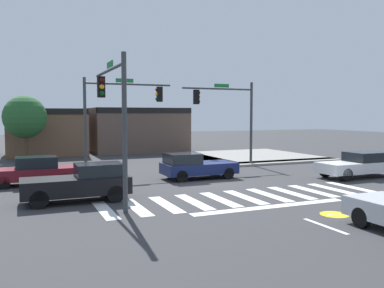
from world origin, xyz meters
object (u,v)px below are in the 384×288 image
Objects in this scene: car_white at (360,164)px; car_maroon at (35,171)px; roadside_tree at (25,117)px; car_black at (81,183)px; traffic_signal_northeast at (228,108)px; car_navy at (195,166)px; traffic_signal_northwest at (119,107)px; traffic_signal_southwest at (113,103)px.

car_maroon is (-17.23, 4.68, -0.02)m from car_white.
roadside_tree is at bearing 91.09° from car_maroon.
car_maroon is (-1.62, 5.03, -0.06)m from car_black.
car_navy is (-4.17, -3.98, -3.28)m from traffic_signal_northeast.
car_navy is at bearing -151.97° from car_black.
traffic_signal_northwest is 8.91m from car_black.
traffic_signal_northwest reaches higher than car_navy.
traffic_signal_northwest is at bearing -59.88° from roadside_tree.
traffic_signal_southwest is 7.72m from car_navy.
traffic_signal_northeast reaches higher than car_navy.
car_maroon is at bearing 170.03° from car_navy.
traffic_signal_southwest is 12.71m from traffic_signal_northeast.
traffic_signal_northwest is 8.56m from traffic_signal_southwest.
car_black is 1.05× the size of car_navy.
car_navy is at bearing -9.97° from car_maroon.
car_white is at bearing -15.19° from car_maroon.
traffic_signal_southwest reaches higher than car_white.
roadside_tree is at bearing -83.66° from car_black.
car_maroon is at bearing 11.39° from traffic_signal_northeast.
roadside_tree is at bearing 123.30° from car_navy.
car_maroon is 0.82× the size of roadside_tree.
traffic_signal_northwest is 6.53m from car_maroon.
traffic_signal_southwest is 1.41× the size of car_maroon.
car_black is at bearing -114.06° from traffic_signal_northwest.
roadside_tree is (-12.71, 9.01, -0.63)m from traffic_signal_northeast.
car_maroon is at bearing -153.06° from traffic_signal_northwest.
car_black is at bearing -72.15° from car_maroon.
traffic_signal_southwest is 1.16× the size of roadside_tree.
traffic_signal_northwest is at bearing -0.17° from traffic_signal_northeast.
traffic_signal_northwest is at bearing -30.54° from car_white.
car_black is at bearing -151.97° from car_navy.
traffic_signal_northeast is 9.21m from car_white.
traffic_signal_northeast reaches higher than traffic_signal_southwest.
traffic_signal_northwest is 7.49m from traffic_signal_northeast.
car_maroon is (-2.82, 5.74, -3.33)m from traffic_signal_southwest.
traffic_signal_northeast is 1.23× the size of car_white.
traffic_signal_southwest is 1.00× the size of traffic_signal_northeast.
traffic_signal_southwest is 1.35× the size of car_black.
car_navy is at bearing 43.63° from traffic_signal_northeast.
traffic_signal_northeast is 1.41× the size of car_maroon.
car_maroon is (-5.00, -2.54, -3.35)m from traffic_signal_northwest.
car_black is (-10.87, -7.54, -3.22)m from traffic_signal_northeast.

